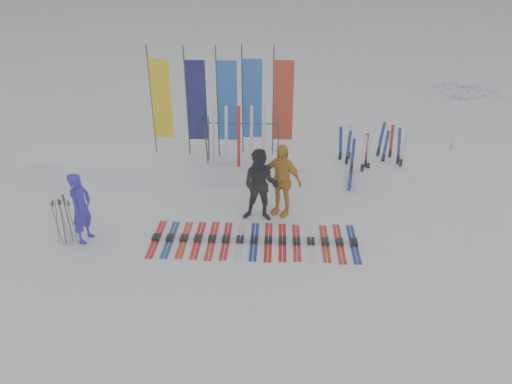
{
  "coord_description": "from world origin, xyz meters",
  "views": [
    {
      "loc": [
        0.67,
        -8.9,
        6.5
      ],
      "look_at": [
        0.2,
        1.6,
        1.0
      ],
      "focal_mm": 35.0,
      "sensor_mm": 36.0,
      "label": 1
    }
  ],
  "objects_px": {
    "person_yellow": "(281,180)",
    "tent_canopy": "(458,121)",
    "person_blue": "(81,208)",
    "person_black": "(261,186)",
    "ski_row": "(254,240)",
    "ski_rack": "(243,137)"
  },
  "relations": [
    {
      "from": "person_blue",
      "to": "tent_canopy",
      "type": "bearing_deg",
      "value": -50.4
    },
    {
      "from": "person_yellow",
      "to": "ski_rack",
      "type": "height_order",
      "value": "person_yellow"
    },
    {
      "from": "person_yellow",
      "to": "ski_row",
      "type": "xyz_separation_m",
      "value": [
        -0.61,
        -1.37,
        -0.92
      ]
    },
    {
      "from": "tent_canopy",
      "to": "ski_row",
      "type": "xyz_separation_m",
      "value": [
        -6.17,
        -5.33,
        -1.18
      ]
    },
    {
      "from": "ski_row",
      "to": "ski_rack",
      "type": "height_order",
      "value": "ski_rack"
    },
    {
      "from": "tent_canopy",
      "to": "ski_row",
      "type": "height_order",
      "value": "tent_canopy"
    },
    {
      "from": "person_yellow",
      "to": "ski_rack",
      "type": "relative_size",
      "value": 0.94
    },
    {
      "from": "person_black",
      "to": "ski_row",
      "type": "relative_size",
      "value": 0.39
    },
    {
      "from": "person_blue",
      "to": "person_black",
      "type": "xyz_separation_m",
      "value": [
        4.09,
        1.14,
        0.08
      ]
    },
    {
      "from": "ski_rack",
      "to": "person_yellow",
      "type": "bearing_deg",
      "value": -59.35
    },
    {
      "from": "ski_row",
      "to": "ski_rack",
      "type": "relative_size",
      "value": 2.37
    },
    {
      "from": "person_yellow",
      "to": "tent_canopy",
      "type": "height_order",
      "value": "tent_canopy"
    },
    {
      "from": "person_black",
      "to": "person_yellow",
      "type": "distance_m",
      "value": 0.6
    },
    {
      "from": "person_yellow",
      "to": "ski_row",
      "type": "height_order",
      "value": "person_yellow"
    },
    {
      "from": "ski_row",
      "to": "person_black",
      "type": "bearing_deg",
      "value": 84.05
    },
    {
      "from": "person_blue",
      "to": "person_black",
      "type": "relative_size",
      "value": 0.91
    },
    {
      "from": "person_yellow",
      "to": "ski_rack",
      "type": "distance_m",
      "value": 2.19
    },
    {
      "from": "tent_canopy",
      "to": "person_blue",
      "type": "bearing_deg",
      "value": -151.93
    },
    {
      "from": "person_black",
      "to": "ski_row",
      "type": "bearing_deg",
      "value": -89.82
    },
    {
      "from": "person_blue",
      "to": "tent_canopy",
      "type": "height_order",
      "value": "tent_canopy"
    },
    {
      "from": "ski_rack",
      "to": "ski_row",
      "type": "bearing_deg",
      "value": -81.53
    },
    {
      "from": "person_yellow",
      "to": "tent_canopy",
      "type": "relative_size",
      "value": 0.71
    }
  ]
}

